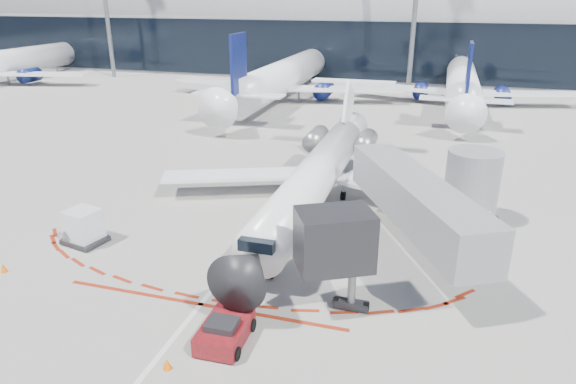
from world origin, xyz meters
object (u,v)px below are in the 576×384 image
(regional_jet, at_px, (319,172))
(uld_container, at_px, (83,227))
(pushback_tug, at_px, (225,331))
(ramp_worker, at_px, (233,292))

(regional_jet, relative_size, uld_container, 11.15)
(pushback_tug, xyz_separation_m, uld_container, (-11.32, 6.03, 0.50))
(pushback_tug, relative_size, uld_container, 1.78)
(regional_jet, bearing_deg, uld_container, -140.51)
(regional_jet, distance_m, uld_container, 15.03)
(uld_container, bearing_deg, pushback_tug, -16.18)
(ramp_worker, bearing_deg, uld_container, -28.89)
(pushback_tug, distance_m, uld_container, 12.83)
(pushback_tug, xyz_separation_m, ramp_worker, (-0.62, 2.41, 0.32))
(regional_jet, relative_size, pushback_tug, 6.25)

